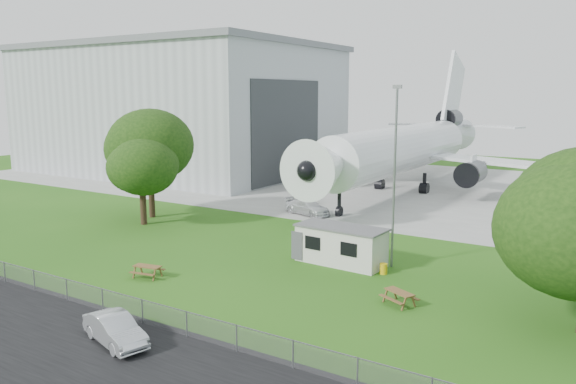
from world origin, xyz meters
The scene contains 14 objects.
ground centered at (0.00, 0.00, 0.00)m, with size 160.00×160.00×0.00m, color #3A751D.
asphalt_strip centered at (0.00, -13.00, 0.01)m, with size 120.00×8.00×0.02m, color black.
concrete_apron centered at (0.00, 38.00, 0.01)m, with size 120.00×46.00×0.03m, color #B7B7B2.
hangar centered at (-37.97, 36.00, 9.41)m, with size 43.00×31.00×18.55m.
airliner centered at (-2.00, 35.86, 5.27)m, with size 46.36×47.73×17.69m.
site_cabin centered at (4.94, 5.08, 1.31)m, with size 6.82×3.05×2.62m.
picnic_west centered at (-4.19, -4.13, 0.00)m, with size 1.80×1.50×0.76m, color brown, non-canonical shape.
picnic_east centered at (11.15, -0.07, 0.00)m, with size 1.80×1.50×0.76m, color brown, non-canonical shape.
fence centered at (0.00, -9.50, 0.00)m, with size 58.00×0.04×1.30m, color gray.
lamp_mast centered at (8.20, 6.20, 6.00)m, with size 0.16×0.16×12.00m, color slate.
tree_west_big centered at (-16.91, 8.82, 6.63)m, with size 8.82×8.82×11.05m.
tree_west_small centered at (-15.36, 6.26, 5.08)m, with size 6.73×6.73×8.45m.
car_centre_sedan centered at (1.68, -11.85, 0.69)m, with size 1.46×4.18×1.38m, color #BABDC2.
car_apron_van centered at (-4.95, 17.55, 0.72)m, with size 2.02×4.97×1.44m, color white.
Camera 1 is at (21.61, -28.49, 11.59)m, focal length 35.00 mm.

